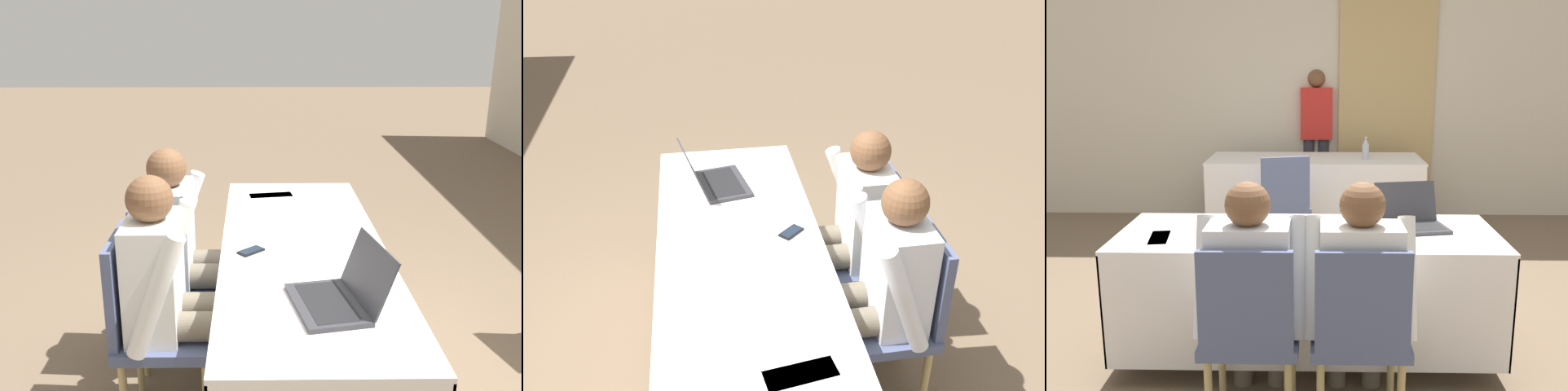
% 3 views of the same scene
% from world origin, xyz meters
% --- Properties ---
extents(ground_plane, '(24.00, 24.00, 0.00)m').
position_xyz_m(ground_plane, '(0.00, 0.00, 0.00)').
color(ground_plane, brown).
extents(conference_table_near, '(2.08, 0.76, 0.75)m').
position_xyz_m(conference_table_near, '(0.00, 0.00, 0.57)').
color(conference_table_near, white).
rests_on(conference_table_near, ground_plane).
extents(laptop, '(0.41, 0.38, 0.24)m').
position_xyz_m(laptop, '(0.58, 0.09, 0.79)').
color(laptop, '#333338').
rests_on(laptop, conference_table_near).
extents(cell_phone, '(0.13, 0.13, 0.01)m').
position_xyz_m(cell_phone, '(0.07, -0.24, 0.75)').
color(cell_phone, black).
rests_on(cell_phone, conference_table_near).
extents(paper_beside_laptop, '(0.25, 0.32, 0.00)m').
position_xyz_m(paper_beside_laptop, '(-0.84, -0.16, 0.75)').
color(paper_beside_laptop, white).
rests_on(paper_beside_laptop, conference_table_near).
extents(paper_centre_table, '(0.25, 0.32, 0.00)m').
position_xyz_m(paper_centre_table, '(-0.74, -0.10, 0.75)').
color(paper_centre_table, white).
rests_on(paper_centre_table, conference_table_near).
extents(chair_near_left, '(0.44, 0.44, 0.90)m').
position_xyz_m(chair_near_left, '(-0.25, -0.69, 0.50)').
color(chair_near_left, tan).
rests_on(chair_near_left, ground_plane).
extents(chair_near_right, '(0.44, 0.44, 0.90)m').
position_xyz_m(chair_near_right, '(0.25, -0.69, 0.50)').
color(chair_near_right, tan).
rests_on(chair_near_right, ground_plane).
extents(person_checkered_shirt, '(0.50, 0.52, 1.16)m').
position_xyz_m(person_checkered_shirt, '(-0.25, -0.59, 0.66)').
color(person_checkered_shirt, '#665B4C').
rests_on(person_checkered_shirt, ground_plane).
extents(person_white_shirt, '(0.50, 0.52, 1.16)m').
position_xyz_m(person_white_shirt, '(0.25, -0.59, 0.66)').
color(person_white_shirt, '#665B4C').
rests_on(person_white_shirt, ground_plane).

